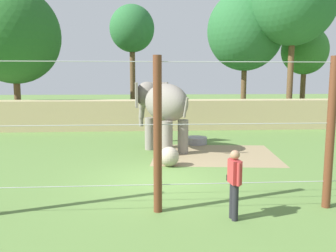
{
  "coord_description": "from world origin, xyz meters",
  "views": [
    {
      "loc": [
        -0.39,
        -10.89,
        3.32
      ],
      "look_at": [
        0.56,
        3.0,
        1.4
      ],
      "focal_mm": 37.27,
      "sensor_mm": 36.0,
      "label": 1
    }
  ],
  "objects_px": {
    "zookeeper": "(234,181)",
    "enrichment_ball": "(169,157)",
    "water_tub": "(196,140)",
    "elephant": "(162,105)"
  },
  "relations": [
    {
      "from": "enrichment_ball",
      "to": "zookeeper",
      "type": "distance_m",
      "value": 5.25
    },
    {
      "from": "zookeeper",
      "to": "water_tub",
      "type": "bearing_deg",
      "value": 86.81
    },
    {
      "from": "enrichment_ball",
      "to": "water_tub",
      "type": "relative_size",
      "value": 0.68
    },
    {
      "from": "enrichment_ball",
      "to": "water_tub",
      "type": "distance_m",
      "value": 4.74
    },
    {
      "from": "zookeeper",
      "to": "water_tub",
      "type": "xyz_separation_m",
      "value": [
        0.53,
        9.52,
        -0.74
      ]
    },
    {
      "from": "enrichment_ball",
      "to": "water_tub",
      "type": "height_order",
      "value": "enrichment_ball"
    },
    {
      "from": "zookeeper",
      "to": "enrichment_ball",
      "type": "bearing_deg",
      "value": 102.85
    },
    {
      "from": "zookeeper",
      "to": "water_tub",
      "type": "distance_m",
      "value": 9.56
    },
    {
      "from": "enrichment_ball",
      "to": "elephant",
      "type": "bearing_deg",
      "value": 92.04
    },
    {
      "from": "zookeeper",
      "to": "elephant",
      "type": "bearing_deg",
      "value": 98.9
    }
  ]
}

